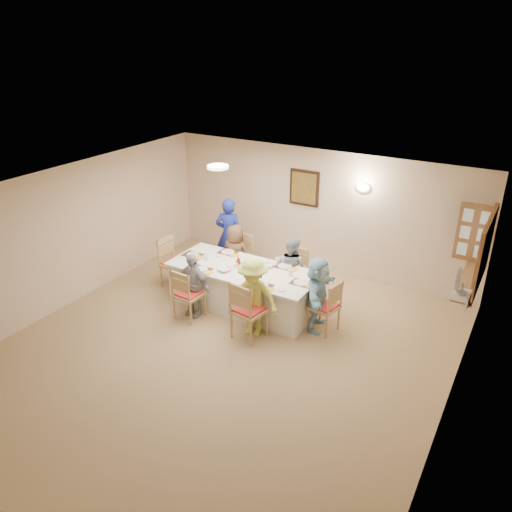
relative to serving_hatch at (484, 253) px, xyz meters
The scene contains 49 objects.
ground 4.28m from the serving_hatch, 143.22° to the right, with size 7.00×7.00×0.00m, color tan.
room_walls 4.01m from the serving_hatch, 143.22° to the right, with size 7.00×7.00×7.00m.
wall_picture 3.67m from the serving_hatch, 163.15° to the left, with size 0.62×0.05×0.72m.
wall_sconce 2.56m from the serving_hatch, 155.76° to the left, with size 0.26×0.09×0.18m, color white.
ceiling_light 4.41m from the serving_hatch, 167.93° to the right, with size 0.36×0.36×0.05m, color white.
serving_hatch is the anchor object (origin of this frame).
hatch_sill 0.54m from the serving_hatch, behind, with size 0.30×1.50×0.05m, color brown.
shutter_door 0.80m from the serving_hatch, 108.89° to the left, with size 0.55×0.04×1.00m, color brown.
fan_shelf 1.36m from the serving_hatch, 93.39° to the right, with size 0.22×0.36×0.03m, color white.
desk_fan 1.36m from the serving_hatch, 94.66° to the right, with size 0.30×0.30×0.28m, color #A5A5A8, non-canonical shape.
dining_table 3.96m from the serving_hatch, 164.65° to the right, with size 2.66×1.13×0.76m, color white.
chair_back_left 4.39m from the serving_hatch, behind, with size 0.46×0.46×0.95m, color tan, non-canonical shape.
chair_back_right 3.24m from the serving_hatch, behind, with size 0.44×0.44×0.91m, color tan, non-canonical shape.
chair_front_left 4.74m from the serving_hatch, 157.05° to the right, with size 0.45×0.45×0.95m, color tan, non-canonical shape.
chair_front_right 3.69m from the serving_hatch, 149.49° to the right, with size 0.49×0.49×1.03m, color tan, non-canonical shape.
chair_left_end 5.41m from the serving_hatch, 169.08° to the right, with size 0.47×0.47×0.98m, color tan, non-canonical shape.
chair_right_end 2.56m from the serving_hatch, 154.56° to the right, with size 0.44×0.44×0.92m, color tan, non-canonical shape.
diner_back_left 4.37m from the serving_hatch, behind, with size 0.62×0.42×1.22m, color brown.
diner_back_right 3.21m from the serving_hatch, behind, with size 0.63×0.51×1.23m, color gray.
diner_front_left 4.68m from the serving_hatch, 158.43° to the right, with size 0.70×0.34×1.16m, color #A6A5AA.
diner_front_right 3.59m from the serving_hatch, 151.18° to the right, with size 0.92×0.59×1.35m, color #C5D550.
diner_right_end 2.61m from the serving_hatch, 155.86° to the right, with size 0.61×1.24×1.28m, color #9BCEE5.
caregiver 4.77m from the serving_hatch, behind, with size 0.64×0.52×1.54m, color navy.
placemat_fl 4.56m from the serving_hatch, 161.51° to the right, with size 0.36×0.27×0.01m, color #472B19.
plate_fl 4.56m from the serving_hatch, 161.51° to the right, with size 0.23×0.23×0.01m, color white.
napkin_fl 4.40m from the serving_hatch, 160.13° to the right, with size 0.14×0.14×0.01m, color gold.
placemat_fr 3.46m from the serving_hatch, 155.05° to the right, with size 0.37×0.27×0.01m, color #472B19.
plate_fr 3.46m from the serving_hatch, 155.05° to the right, with size 0.24×0.24×0.01m, color white.
napkin_fr 3.32m from the serving_hatch, 152.90° to the right, with size 0.13×0.13×0.01m, color gold.
placemat_bl 4.37m from the serving_hatch, behind, with size 0.35×0.26×0.01m, color #472B19.
plate_bl 4.37m from the serving_hatch, behind, with size 0.25×0.25×0.02m, color white.
napkin_bl 4.20m from the serving_hatch, behind, with size 0.13×0.13×0.01m, color gold.
placemat_br 3.21m from the serving_hatch, 169.18° to the right, with size 0.34×0.25×0.01m, color #472B19.
plate_br 3.20m from the serving_hatch, 169.18° to the right, with size 0.25×0.25×0.02m, color white.
napkin_br 3.04m from the serving_hatch, 167.57° to the right, with size 0.15×0.15×0.01m, color gold.
placemat_le 4.93m from the serving_hatch, 168.08° to the right, with size 0.37×0.28×0.01m, color #472B19.
plate_le 4.92m from the serving_hatch, 168.08° to the right, with size 0.22×0.22×0.01m, color white.
napkin_le 4.76m from the serving_hatch, 167.03° to the right, with size 0.15×0.15×0.01m, color gold.
placemat_re 2.83m from the serving_hatch, 158.43° to the right, with size 0.34×0.25×0.01m, color #472B19.
plate_re 2.83m from the serving_hatch, 158.43° to the right, with size 0.25×0.25×0.02m, color white.
napkin_re 2.69m from the serving_hatch, 155.94° to the right, with size 0.14×0.14×0.01m, color gold.
teacup_a 4.71m from the serving_hatch, 163.39° to the right, with size 0.16×0.16×0.10m, color white.
teacup_b 3.36m from the serving_hatch, behind, with size 0.10×0.10×0.09m, color white.
bowl_a 4.15m from the serving_hatch, 162.06° to the right, with size 0.31×0.31×0.06m, color white.
bowl_b 3.47m from the serving_hatch, 167.21° to the right, with size 0.22×0.22×0.06m, color white.
condiment_ketchup 3.95m from the serving_hatch, 164.94° to the right, with size 0.11×0.11×0.22m, color #AC280E.
condiment_brown 3.78m from the serving_hatch, 165.39° to the right, with size 0.11×0.11×0.18m, color #483213.
condiment_malt 3.78m from the serving_hatch, 164.01° to the right, with size 0.12×0.12×0.15m, color #483213.
drinking_glass 3.99m from the serving_hatch, 165.93° to the right, with size 0.06×0.06×0.10m, color silver.
Camera 1 is at (3.71, -5.27, 4.59)m, focal length 35.00 mm.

